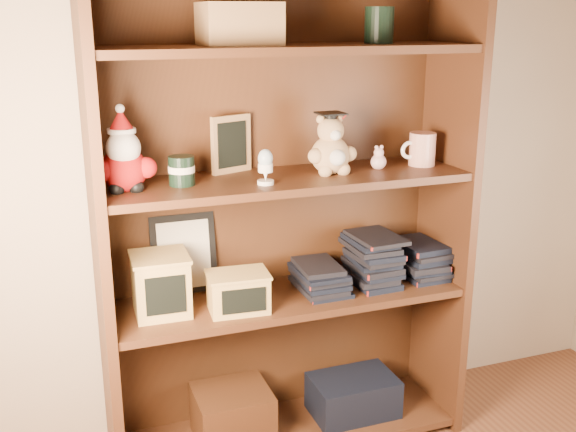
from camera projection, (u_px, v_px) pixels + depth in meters
name	position (u px, v px, depth m)	size (l,w,h in m)	color
bookcase	(282.00, 224.00, 2.20)	(1.20, 0.35, 1.60)	#472614
shelf_lower	(288.00, 298.00, 2.23)	(1.14, 0.33, 0.02)	#472614
shelf_upper	(288.00, 180.00, 2.11)	(1.14, 0.33, 0.02)	#472614
santa_plush	(124.00, 159.00, 1.91)	(0.18, 0.13, 0.26)	#A50F0F
teachers_tin	(182.00, 170.00, 1.99)	(0.08, 0.08, 0.09)	black
chalkboard_plaque	(231.00, 145.00, 2.14)	(0.14, 0.10, 0.18)	#9E7547
egg_cup	(265.00, 165.00, 1.99)	(0.05, 0.05, 0.11)	white
grad_teddy_bear	(331.00, 150.00, 2.13)	(0.16, 0.14, 0.20)	tan
pink_figurine	(379.00, 160.00, 2.20)	(0.05, 0.05, 0.08)	beige
teacher_mug	(421.00, 149.00, 2.25)	(0.12, 0.09, 0.11)	silver
certificate_frame	(184.00, 254.00, 2.21)	(0.21, 0.05, 0.27)	black
treats_box	(161.00, 284.00, 2.06)	(0.18, 0.18, 0.19)	tan
pencils_box	(238.00, 292.00, 2.08)	(0.20, 0.15, 0.12)	tan
book_stack_left	(321.00, 276.00, 2.25)	(0.14, 0.20, 0.10)	black
book_stack_mid	(373.00, 260.00, 2.30)	(0.14, 0.20, 0.16)	black
book_stack_right	(419.00, 261.00, 2.37)	(0.14, 0.20, 0.11)	black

